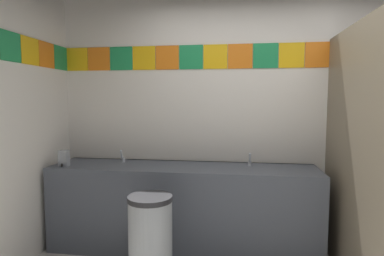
% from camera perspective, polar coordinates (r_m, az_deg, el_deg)
% --- Properties ---
extents(wall_back, '(4.32, 0.09, 2.68)m').
position_cam_1_polar(wall_back, '(3.41, 12.76, 2.36)').
color(wall_back, silver).
rests_on(wall_back, ground_plane).
extents(vanity_counter, '(2.62, 0.58, 0.84)m').
position_cam_1_polar(vanity_counter, '(3.29, -1.62, -13.90)').
color(vanity_counter, '#4C515B').
rests_on(vanity_counter, ground_plane).
extents(faucet_left, '(0.04, 0.10, 0.14)m').
position_cam_1_polar(faucet_left, '(3.42, -12.29, -5.18)').
color(faucet_left, silver).
rests_on(faucet_left, vanity_counter).
extents(faucet_right, '(0.04, 0.10, 0.14)m').
position_cam_1_polar(faucet_right, '(3.21, 10.29, -5.82)').
color(faucet_right, silver).
rests_on(faucet_right, vanity_counter).
extents(soap_dispenser, '(0.09, 0.09, 0.16)m').
position_cam_1_polar(soap_dispenser, '(3.40, -21.91, -5.06)').
color(soap_dispenser, gray).
rests_on(soap_dispenser, vanity_counter).
extents(trash_bin, '(0.35, 0.35, 0.75)m').
position_cam_1_polar(trash_bin, '(2.71, -7.43, -19.50)').
color(trash_bin, '#999EA3').
rests_on(trash_bin, ground_plane).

